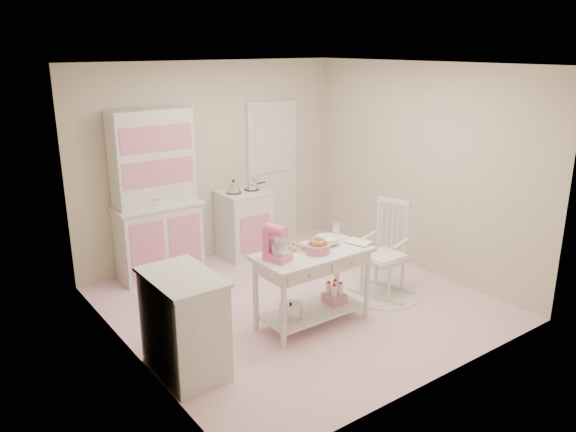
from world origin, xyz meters
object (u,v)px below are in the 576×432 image
object	(u,v)px
stove	(244,224)
work_table	(313,288)
rocking_chair	(384,249)
stand_mixer	(278,243)
bread_basket	(318,248)
base_cabinet	(184,324)
hutch	(156,195)

from	to	relation	value
stove	work_table	xyz separation A→B (m)	(-0.46, -2.07, -0.06)
rocking_chair	stand_mixer	xyz separation A→B (m)	(-1.54, -0.07, 0.42)
bread_basket	base_cabinet	bearing A→B (deg)	179.17
work_table	stove	bearing A→B (deg)	77.39
base_cabinet	work_table	bearing A→B (deg)	1.12
stand_mixer	stove	bearing A→B (deg)	50.44
rocking_chair	stand_mixer	size ratio (longest dim) A/B	3.24
base_cabinet	work_table	size ratio (longest dim) A/B	0.77
base_cabinet	rocking_chair	size ratio (longest dim) A/B	0.84
hutch	bread_basket	distance (m)	2.31
hutch	bread_basket	size ratio (longest dim) A/B	8.32
hutch	stove	distance (m)	1.33
base_cabinet	stand_mixer	bearing A→B (deg)	2.69
stove	bread_basket	bearing A→B (deg)	-101.80
rocking_chair	hutch	bearing A→B (deg)	114.02
work_table	stand_mixer	size ratio (longest dim) A/B	3.53
base_cabinet	work_table	distance (m)	1.46
stove	work_table	world-z (taller)	stove
stove	base_cabinet	bearing A→B (deg)	-132.37
hutch	rocking_chair	world-z (taller)	hutch
base_cabinet	rocking_chair	bearing A→B (deg)	2.74
stand_mixer	bread_basket	size ratio (longest dim) A/B	1.36
rocking_chair	stand_mixer	distance (m)	1.59
work_table	bread_basket	size ratio (longest dim) A/B	4.80
hutch	base_cabinet	world-z (taller)	hutch
work_table	stand_mixer	distance (m)	0.71
rocking_chair	stand_mixer	world-z (taller)	stand_mixer
rocking_chair	work_table	xyz separation A→B (m)	(-1.12, -0.09, -0.15)
hutch	work_table	world-z (taller)	hutch
stand_mixer	bread_basket	world-z (taller)	stand_mixer
hutch	work_table	size ratio (longest dim) A/B	1.73
base_cabinet	work_table	xyz separation A→B (m)	(1.45, 0.03, -0.06)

